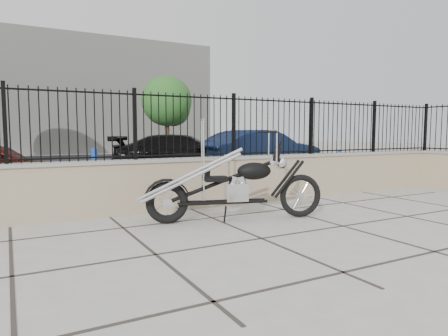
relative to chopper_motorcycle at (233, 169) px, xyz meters
name	(u,v)px	position (x,y,z in m)	size (l,w,h in m)	color
ground_plane	(262,239)	(-0.21, -1.16, -0.84)	(90.00, 90.00, 0.00)	#99968E
parking_lot	(91,168)	(-0.21, 11.34, -0.84)	(30.00, 30.00, 0.00)	black
retaining_wall	(188,183)	(-0.21, 1.34, -0.36)	(14.00, 0.36, 0.96)	gray
iron_fence	(187,126)	(-0.21, 1.34, 0.72)	(14.00, 0.08, 1.20)	black
background_building	(52,96)	(-0.21, 25.34, 3.16)	(22.00, 6.00, 8.00)	beige
chopper_motorcycle	(233,169)	(0.00, 0.00, 0.00)	(2.80, 0.49, 1.68)	black
car_black	(184,155)	(2.01, 6.78, -0.16)	(1.92, 4.72, 1.37)	black
car_blue	(260,152)	(4.50, 5.96, -0.08)	(1.61, 4.61, 1.52)	black
bollard_a	(95,172)	(-1.46, 3.81, -0.30)	(0.13, 0.13, 1.07)	#0B50A8
bollard_b	(226,170)	(1.87, 3.63, -0.40)	(0.11, 0.11, 0.89)	#0C26BE
bollard_c	(339,164)	(6.04, 3.75, -0.40)	(0.11, 0.11, 0.89)	#0E1FD9
tree_right	(167,99)	(4.76, 15.75, 2.47)	(2.80, 2.80, 4.73)	#382619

